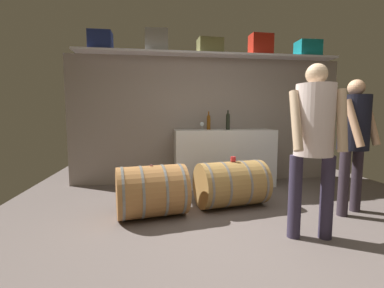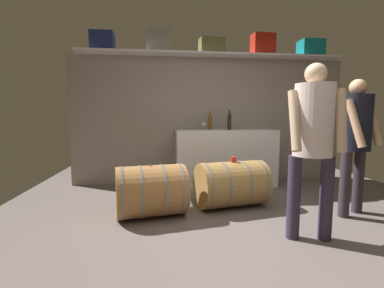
# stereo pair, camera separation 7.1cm
# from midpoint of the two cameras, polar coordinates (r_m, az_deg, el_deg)

# --- Properties ---
(ground_plane) EXTENTS (6.03, 8.03, 0.02)m
(ground_plane) POSITION_cam_midpoint_polar(r_m,az_deg,el_deg) (3.26, 10.71, -15.55)
(ground_plane) COLOR #625753
(back_wall_panel) EXTENTS (4.83, 0.10, 2.19)m
(back_wall_panel) POSITION_cam_midpoint_polar(r_m,az_deg,el_deg) (4.79, 4.44, 4.97)
(back_wall_panel) COLOR gray
(back_wall_panel) RESTS_ON ground
(high_shelf_board) EXTENTS (4.44, 0.40, 0.03)m
(high_shelf_board) POSITION_cam_midpoint_polar(r_m,az_deg,el_deg) (4.75, 4.93, 18.46)
(high_shelf_board) COLOR silver
(high_shelf_board) RESTS_ON back_wall_panel
(toolcase_navy) EXTENTS (0.36, 0.28, 0.29)m
(toolcase_navy) POSITION_cam_midpoint_polar(r_m,az_deg,el_deg) (4.78, -18.20, 20.12)
(toolcase_navy) COLOR navy
(toolcase_navy) RESTS_ON high_shelf_board
(toolcase_grey) EXTENTS (0.37, 0.27, 0.36)m
(toolcase_grey) POSITION_cam_midpoint_polar(r_m,az_deg,el_deg) (4.71, -6.78, 20.99)
(toolcase_grey) COLOR gray
(toolcase_grey) RESTS_ON high_shelf_board
(toolcase_olive) EXTENTS (0.43, 0.30, 0.25)m
(toolcase_olive) POSITION_cam_midpoint_polar(r_m,az_deg,el_deg) (4.78, 4.68, 20.12)
(toolcase_olive) COLOR olive
(toolcase_olive) RESTS_ON high_shelf_board
(toolcase_red) EXTENTS (0.38, 0.26, 0.36)m
(toolcase_red) POSITION_cam_midpoint_polar(r_m,az_deg,el_deg) (5.04, 15.34, 19.80)
(toolcase_red) COLOR red
(toolcase_red) RESTS_ON high_shelf_board
(toolcase_teal) EXTENTS (0.40, 0.31, 0.28)m
(toolcase_teal) POSITION_cam_midpoint_polar(r_m,az_deg,el_deg) (5.41, 24.44, 18.10)
(toolcase_teal) COLOR #118089
(toolcase_teal) RESTS_ON high_shelf_board
(work_cabinet) EXTENTS (1.68, 0.53, 0.95)m
(work_cabinet) POSITION_cam_midpoint_polar(r_m,az_deg,el_deg) (4.57, 7.59, -2.91)
(work_cabinet) COLOR silver
(work_cabinet) RESTS_ON ground
(wine_bottle_amber) EXTENTS (0.06, 0.06, 0.31)m
(wine_bottle_amber) POSITION_cam_midpoint_polar(r_m,az_deg,el_deg) (4.53, 4.34, 4.77)
(wine_bottle_amber) COLOR brown
(wine_bottle_amber) RESTS_ON work_cabinet
(wine_bottle_dark) EXTENTS (0.07, 0.07, 0.33)m
(wine_bottle_dark) POSITION_cam_midpoint_polar(r_m,az_deg,el_deg) (4.53, 8.46, 4.92)
(wine_bottle_dark) COLOR black
(wine_bottle_dark) RESTS_ON work_cabinet
(wine_glass) EXTENTS (0.07, 0.07, 0.13)m
(wine_glass) POSITION_cam_midpoint_polar(r_m,az_deg,el_deg) (4.54, 2.94, 4.23)
(wine_glass) COLOR white
(wine_glass) RESTS_ON work_cabinet
(wine_barrel_near) EXTENTS (0.97, 0.73, 0.60)m
(wine_barrel_near) POSITION_cam_midpoint_polar(r_m,az_deg,el_deg) (3.56, 9.03, -8.44)
(wine_barrel_near) COLOR #9E773E
(wine_barrel_near) RESTS_ON ground
(wine_barrel_far) EXTENTS (0.89, 0.73, 0.62)m
(wine_barrel_far) POSITION_cam_midpoint_polar(r_m,az_deg,el_deg) (3.22, -8.10, -9.89)
(wine_barrel_far) COLOR #A56E3B
(wine_barrel_far) RESTS_ON ground
(tasting_cup) EXTENTS (0.07, 0.07, 0.06)m
(tasting_cup) POSITION_cam_midpoint_polar(r_m,az_deg,el_deg) (3.50, 9.43, -3.23)
(tasting_cup) COLOR red
(tasting_cup) RESTS_ON wine_barrel_near
(winemaker_pouring) EXTENTS (0.53, 0.47, 1.61)m
(winemaker_pouring) POSITION_cam_midpoint_polar(r_m,az_deg,el_deg) (3.67, 32.12, 2.02)
(winemaker_pouring) COLOR #322831
(winemaker_pouring) RESTS_ON ground
(visitor_tasting) EXTENTS (0.52, 0.41, 1.66)m
(visitor_tasting) POSITION_cam_midpoint_polar(r_m,az_deg,el_deg) (2.73, 25.21, 2.04)
(visitor_tasting) COLOR #312A3F
(visitor_tasting) RESTS_ON ground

